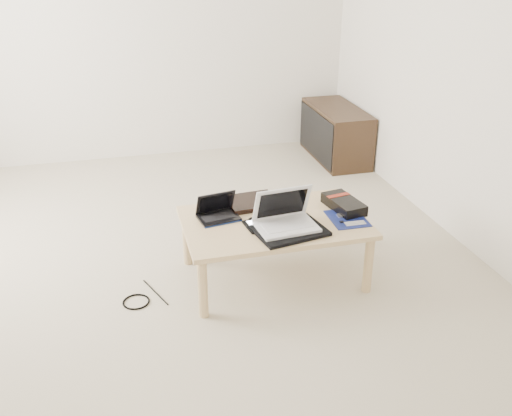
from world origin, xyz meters
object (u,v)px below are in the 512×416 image
object	(u,v)px
netbook	(218,213)
coffee_table	(274,227)
media_cabinet	(335,133)
white_laptop	(285,218)
gpu_box	(344,204)

from	to	relation	value
netbook	coffee_table	bearing A→B (deg)	-19.77
coffee_table	media_cabinet	distance (m)	2.26
media_cabinet	white_laptop	bearing A→B (deg)	-119.29
media_cabinet	white_laptop	distance (m)	2.36
media_cabinet	gpu_box	world-z (taller)	media_cabinet
coffee_table	media_cabinet	size ratio (longest dim) A/B	1.22
media_cabinet	white_laptop	world-z (taller)	white_laptop
coffee_table	gpu_box	world-z (taller)	gpu_box
media_cabinet	white_laptop	xyz separation A→B (m)	(-1.15, -2.05, 0.22)
media_cabinet	white_laptop	size ratio (longest dim) A/B	2.47
netbook	white_laptop	distance (m)	0.43
media_cabinet	netbook	size ratio (longest dim) A/B	3.39
coffee_table	white_laptop	distance (m)	0.17
media_cabinet	netbook	bearing A→B (deg)	-129.75
gpu_box	netbook	bearing A→B (deg)	174.57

